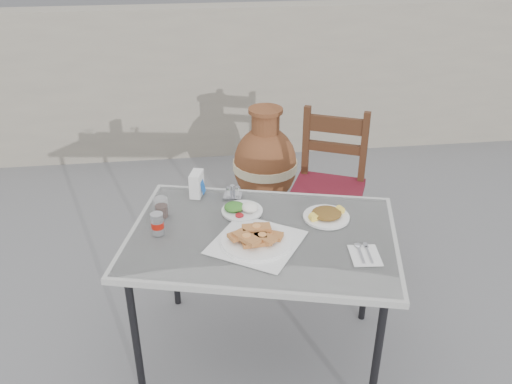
{
  "coord_description": "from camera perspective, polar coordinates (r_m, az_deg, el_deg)",
  "views": [
    {
      "loc": [
        -0.14,
        -1.78,
        1.92
      ],
      "look_at": [
        0.11,
        0.16,
        0.85
      ],
      "focal_mm": 38.0,
      "sensor_mm": 36.0,
      "label": 1
    }
  ],
  "objects": [
    {
      "name": "chair",
      "position": [
        3.13,
        7.62,
        0.49
      ],
      "size": [
        0.52,
        0.52,
        0.89
      ],
      "rotation": [
        0.0,
        0.0,
        -0.42
      ],
      "color": "#3A2110",
      "rests_on": "ground"
    },
    {
      "name": "salad_chopped_plate",
      "position": [
        2.39,
        7.43,
        -2.39
      ],
      "size": [
        0.2,
        0.2,
        0.04
      ],
      "color": "white",
      "rests_on": "cafe_table"
    },
    {
      "name": "back_wall",
      "position": [
        4.49,
        -5.29,
        11.36
      ],
      "size": [
        6.0,
        0.25,
        1.2
      ],
      "primitive_type": "cube",
      "color": "gray",
      "rests_on": "ground"
    },
    {
      "name": "ground",
      "position": [
        2.63,
        -2.01,
        -18.44
      ],
      "size": [
        80.0,
        80.0,
        0.0
      ],
      "primitive_type": "plane",
      "color": "#5F5F61",
      "rests_on": "ground"
    },
    {
      "name": "pide_plate",
      "position": [
        2.2,
        0.04,
        -4.69
      ],
      "size": [
        0.46,
        0.46,
        0.07
      ],
      "rotation": [
        0.0,
        0.0,
        -0.57
      ],
      "color": "white",
      "rests_on": "cafe_table"
    },
    {
      "name": "cutlery_napkin",
      "position": [
        2.19,
        11.3,
        -6.36
      ],
      "size": [
        0.13,
        0.16,
        0.01
      ],
      "rotation": [
        0.0,
        0.0,
        -0.09
      ],
      "color": "white",
      "rests_on": "cafe_table"
    },
    {
      "name": "soda_can",
      "position": [
        2.29,
        -10.33,
        -3.31
      ],
      "size": [
        0.05,
        0.05,
        0.1
      ],
      "color": "silver",
      "rests_on": "cafe_table"
    },
    {
      "name": "napkin_holder",
      "position": [
        2.55,
        -6.26,
        0.85
      ],
      "size": [
        0.08,
        0.11,
        0.12
      ],
      "rotation": [
        0.0,
        0.0,
        -0.28
      ],
      "color": "white",
      "rests_on": "cafe_table"
    },
    {
      "name": "cola_glass",
      "position": [
        2.41,
        -9.92,
        -1.73
      ],
      "size": [
        0.06,
        0.06,
        0.09
      ],
      "color": "white",
      "rests_on": "cafe_table"
    },
    {
      "name": "terracotta_urn",
      "position": [
        3.61,
        0.97,
        2.79
      ],
      "size": [
        0.43,
        0.43,
        0.75
      ],
      "color": "brown",
      "rests_on": "ground"
    },
    {
      "name": "condiment_caddy",
      "position": [
        2.54,
        -2.46,
        -0.15
      ],
      "size": [
        0.1,
        0.09,
        0.06
      ],
      "rotation": [
        0.0,
        0.0,
        -0.22
      ],
      "color": "#B6B6BD",
      "rests_on": "cafe_table"
    },
    {
      "name": "cafe_table",
      "position": [
        2.31,
        0.66,
        -5.33
      ],
      "size": [
        1.27,
        1.01,
        0.68
      ],
      "rotation": [
        0.0,
        0.0,
        -0.25
      ],
      "color": "black",
      "rests_on": "ground"
    },
    {
      "name": "salad_rice_plate",
      "position": [
        2.42,
        -1.53,
        -1.76
      ],
      "size": [
        0.19,
        0.19,
        0.05
      ],
      "color": "white",
      "rests_on": "cafe_table"
    }
  ]
}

